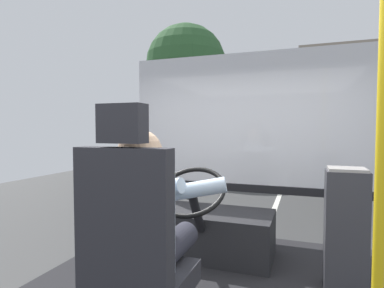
% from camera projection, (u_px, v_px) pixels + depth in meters
% --- Properties ---
extents(ground, '(18.00, 44.00, 0.06)m').
position_uv_depth(ground, '(283.00, 186.00, 10.17)').
color(ground, '#363636').
extents(driver_seat, '(0.48, 0.48, 1.26)m').
position_uv_depth(driver_seat, '(135.00, 254.00, 1.55)').
color(driver_seat, black).
rests_on(driver_seat, bus_floor).
extents(bus_driver, '(0.78, 0.60, 0.74)m').
position_uv_depth(bus_driver, '(146.00, 218.00, 1.66)').
color(bus_driver, '#282833').
rests_on(bus_driver, driver_seat).
extents(steering_console, '(1.10, 1.03, 0.84)m').
position_uv_depth(steering_console, '(210.00, 231.00, 2.80)').
color(steering_console, black).
rests_on(steering_console, bus_floor).
extents(handrail_pole, '(0.04, 0.04, 2.10)m').
position_uv_depth(handrail_pole, '(382.00, 154.00, 1.20)').
color(handrail_pole, gold).
rests_on(handrail_pole, bus_floor).
extents(fare_box, '(0.27, 0.24, 0.87)m').
position_uv_depth(fare_box, '(346.00, 230.00, 2.19)').
color(fare_box, '#333338').
rests_on(fare_box, bus_floor).
extents(windshield_panel, '(2.50, 0.08, 1.48)m').
position_uv_depth(windshield_panel, '(243.00, 138.00, 3.33)').
color(windshield_panel, silver).
extents(street_tree, '(3.45, 3.45, 6.35)m').
position_uv_depth(street_tree, '(186.00, 65.00, 13.55)').
color(street_tree, '#4C3828').
rests_on(street_tree, ground).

